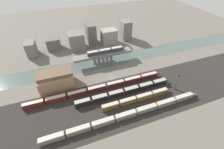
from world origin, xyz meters
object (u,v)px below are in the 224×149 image
at_px(train_yard_far, 125,91).
at_px(signal_tower, 177,82).
at_px(train_on_bridge, 107,51).
at_px(warehouse_building, 57,80).
at_px(train_yard_mid, 138,98).
at_px(train_yard_outer, 99,88).
at_px(train_yard_near, 128,114).

distance_m(train_yard_far, signal_tower, 35.64).
bearing_deg(train_yard_far, train_on_bridge, 89.38).
bearing_deg(signal_tower, warehouse_building, 158.60).
relative_size(train_yard_mid, signal_tower, 3.94).
bearing_deg(signal_tower, train_yard_far, 167.63).
height_order(train_on_bridge, train_yard_outer, train_on_bridge).
distance_m(train_yard_outer, signal_tower, 53.52).
height_order(train_on_bridge, warehouse_building, warehouse_building).
bearing_deg(train_yard_mid, warehouse_building, 146.93).
height_order(train_yard_near, train_yard_mid, train_yard_mid).
height_order(train_yard_mid, signal_tower, signal_tower).
relative_size(train_yard_far, train_yard_outer, 0.70).
bearing_deg(train_yard_outer, train_yard_mid, -39.61).
bearing_deg(train_on_bridge, train_yard_outer, -117.24).
xyz_separation_m(train_yard_near, train_yard_outer, (-10.42, 26.48, 0.25)).
bearing_deg(train_yard_near, train_yard_mid, 40.03).
xyz_separation_m(train_yard_mid, train_yard_outer, (-21.13, 17.49, 0.03)).
xyz_separation_m(warehouse_building, signal_tower, (77.14, -30.22, -0.20)).
xyz_separation_m(train_yard_mid, warehouse_building, (-47.60, 31.00, 4.44)).
height_order(train_yard_far, signal_tower, signal_tower).
bearing_deg(train_yard_near, train_yard_outer, 111.48).
distance_m(train_yard_outer, warehouse_building, 30.05).
xyz_separation_m(train_on_bridge, signal_tower, (34.14, -48.83, -4.46)).
distance_m(train_yard_near, train_yard_far, 18.26).
height_order(train_yard_outer, warehouse_building, warehouse_building).
bearing_deg(train_yard_far, warehouse_building, 151.99).
relative_size(train_on_bridge, train_yard_outer, 0.34).
distance_m(train_yard_far, train_yard_outer, 18.50).
height_order(train_yard_near, train_yard_outer, train_yard_outer).
distance_m(train_on_bridge, train_yard_far, 42.12).
xyz_separation_m(train_yard_outer, warehouse_building, (-26.47, 13.51, 4.42)).
relative_size(train_yard_mid, warehouse_building, 2.17).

